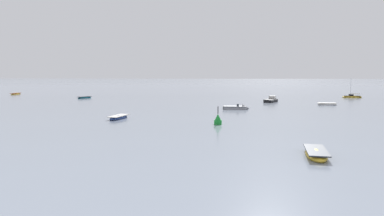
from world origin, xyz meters
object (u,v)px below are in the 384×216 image
at_px(rowboat_moored_4, 16,94).
at_px(motorboat_moored_2, 272,100).
at_px(channel_buoy, 218,120).
at_px(rowboat_moored_6, 316,154).
at_px(motorboat_moored_3, 238,108).
at_px(rowboat_moored_2, 327,104).
at_px(rowboat_moored_5, 85,98).
at_px(sailboat_moored_0, 352,97).
at_px(rowboat_moored_8, 119,118).

xyz_separation_m(rowboat_moored_4, motorboat_moored_2, (69.44, -18.90, 0.12)).
bearing_deg(channel_buoy, rowboat_moored_6, -63.75).
bearing_deg(channel_buoy, motorboat_moored_2, 71.50).
xyz_separation_m(motorboat_moored_2, motorboat_moored_3, (-7.82, -15.89, -0.08)).
distance_m(rowboat_moored_2, channel_buoy, 33.30).
bearing_deg(rowboat_moored_4, rowboat_moored_2, -104.76).
distance_m(rowboat_moored_4, rowboat_moored_5, 28.47).
distance_m(sailboat_moored_0, rowboat_moored_2, 24.31).
bearing_deg(channel_buoy, rowboat_moored_2, 52.30).
relative_size(rowboat_moored_6, motorboat_moored_3, 0.99).
height_order(motorboat_moored_2, rowboat_moored_8, motorboat_moored_2).
bearing_deg(channel_buoy, rowboat_moored_8, 164.45).
bearing_deg(motorboat_moored_3, channel_buoy, -101.67).
bearing_deg(rowboat_moored_5, sailboat_moored_0, -52.07).
bearing_deg(rowboat_moored_6, sailboat_moored_0, 165.64).
height_order(rowboat_moored_5, rowboat_moored_8, rowboat_moored_8).
distance_m(rowboat_moored_2, rowboat_moored_8, 40.43).
bearing_deg(rowboat_moored_4, motorboat_moored_2, -102.09).
xyz_separation_m(sailboat_moored_0, rowboat_moored_5, (-65.49, -7.93, -0.06)).
bearing_deg(rowboat_moored_2, rowboat_moored_8, 32.58).
height_order(motorboat_moored_2, motorboat_moored_3, motorboat_moored_2).
bearing_deg(motorboat_moored_2, rowboat_moored_6, -157.87).
height_order(sailboat_moored_0, rowboat_moored_6, sailboat_moored_0).
distance_m(rowboat_moored_5, motorboat_moored_2, 44.29).
height_order(sailboat_moored_0, rowboat_moored_5, sailboat_moored_0).
height_order(rowboat_moored_2, rowboat_moored_6, rowboat_moored_6).
height_order(rowboat_moored_6, channel_buoy, channel_buoy).
relative_size(rowboat_moored_5, channel_buoy, 1.68).
bearing_deg(sailboat_moored_0, motorboat_moored_3, 53.99).
xyz_separation_m(rowboat_moored_5, rowboat_moored_8, (19.72, -35.73, 0.01)).
relative_size(sailboat_moored_0, rowboat_moored_6, 1.15).
xyz_separation_m(rowboat_moored_6, channel_buoy, (-7.24, 14.69, 0.28)).
xyz_separation_m(rowboat_moored_5, channel_buoy, (32.81, -39.38, 0.30)).
height_order(rowboat_moored_2, rowboat_moored_4, rowboat_moored_4).
bearing_deg(rowboat_moored_8, channel_buoy, 85.56).
bearing_deg(rowboat_moored_6, motorboat_moored_2, -176.57).
height_order(rowboat_moored_5, motorboat_moored_3, motorboat_moored_3).
xyz_separation_m(rowboat_moored_6, rowboat_moored_8, (-20.33, 18.33, -0.01)).
relative_size(rowboat_moored_5, rowboat_moored_8, 0.92).
relative_size(rowboat_moored_6, motorboat_moored_2, 0.85).
distance_m(rowboat_moored_4, motorboat_moored_3, 70.76).
distance_m(rowboat_moored_6, channel_buoy, 16.38).
xyz_separation_m(motorboat_moored_3, rowboat_moored_8, (-16.28, -13.35, -0.03)).
height_order(rowboat_moored_4, rowboat_moored_8, rowboat_moored_8).
relative_size(rowboat_moored_4, rowboat_moored_5, 1.00).
bearing_deg(rowboat_moored_8, rowboat_moored_4, -125.61).
xyz_separation_m(sailboat_moored_0, rowboat_moored_4, (-91.11, 4.48, -0.06)).
bearing_deg(rowboat_moored_5, channel_buoy, -109.17).
xyz_separation_m(rowboat_moored_4, rowboat_moored_5, (25.62, -12.42, -0.00)).
xyz_separation_m(rowboat_moored_5, motorboat_moored_3, (36.00, -22.38, 0.04)).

